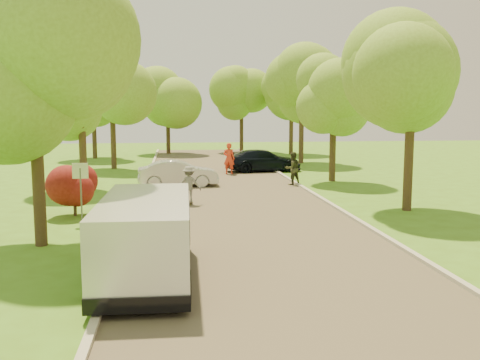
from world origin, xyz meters
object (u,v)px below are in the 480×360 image
person_olive (292,169)px  longboard (189,202)px  dark_sedan (263,161)px  person_striped (229,159)px  minivan (146,237)px  street_sign (81,180)px  silver_sedan (178,173)px  skateboarder (189,184)px

person_olive → longboard: bearing=23.4°
dark_sedan → person_olive: (0.50, -6.38, 0.17)m
person_striped → minivan: bearing=100.9°
street_sign → silver_sedan: street_sign is taller
minivan → dark_sedan: minivan is taller
minivan → person_striped: person_striped is taller
silver_sedan → person_olive: (6.10, -0.23, 0.20)m
street_sign → skateboarder: size_ratio=1.40×
person_olive → dark_sedan: bearing=-104.8°
dark_sedan → skateboarder: size_ratio=3.18×
street_sign → minivan: 7.11m
minivan → silver_sedan: 15.54m
street_sign → longboard: (3.92, 3.44, -1.48)m
silver_sedan → person_olive: person_olive is taller
minivan → person_olive: size_ratio=2.99×
street_sign → longboard: size_ratio=2.66×
street_sign → longboard: street_sign is taller
person_striped → street_sign: bearing=86.3°
street_sign → dark_sedan: 17.62m
minivan → skateboarder: bearing=83.8°
minivan → person_striped: 20.79m
silver_sedan → person_olive: bearing=-94.7°
longboard → person_olive: 7.77m
longboard → skateboarder: skateboarder is taller
silver_sedan → longboard: 5.52m
person_striped → longboard: bearing=97.2°
silver_sedan → dark_sedan: size_ratio=0.85×
longboard → person_striped: bearing=-97.3°
minivan → silver_sedan: size_ratio=1.27×
minivan → dark_sedan: 22.61m
silver_sedan → person_striped: size_ratio=2.12×
silver_sedan → dark_sedan: 8.31m
skateboarder → longboard: bearing=-82.2°
minivan → person_striped: (4.10, 20.38, -0.05)m
street_sign → person_striped: 15.35m
longboard → person_striped: person_striped is taller
silver_sedan → skateboarder: (0.42, -5.47, 0.19)m
street_sign → person_olive: 12.96m
street_sign → dark_sedan: street_sign is taller
street_sign → skateboarder: 5.26m
silver_sedan → longboard: bearing=-178.2°
skateboarder → minivan: bearing=90.4°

